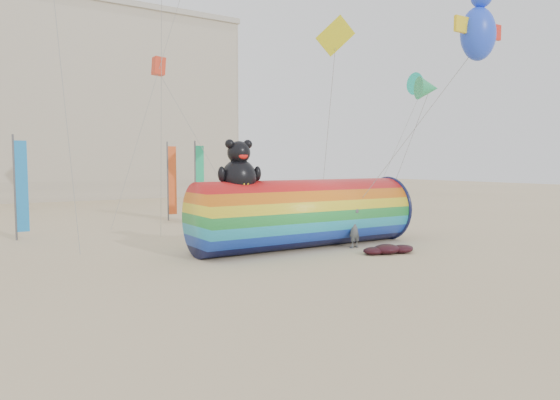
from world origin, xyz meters
TOP-DOWN VIEW (x-y plane):
  - ground at (0.00, 0.00)m, footprint 160.00×160.00m
  - windsock_assembly at (3.30, 3.89)m, footprint 10.50×3.20m
  - kite_handler at (5.07, 2.53)m, footprint 0.74×0.58m
  - fabric_bundle at (5.46, 0.70)m, footprint 2.62×1.35m
  - festival_banners at (-0.79, 15.20)m, footprint 10.95×4.28m

SIDE VIEW (x-z plane):
  - ground at x=0.00m, z-range 0.00..0.00m
  - fabric_bundle at x=5.46m, z-range -0.03..0.37m
  - kite_handler at x=5.07m, z-range 0.00..1.78m
  - windsock_assembly at x=3.30m, z-range -0.81..4.03m
  - festival_banners at x=-0.79m, z-range 0.04..5.24m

